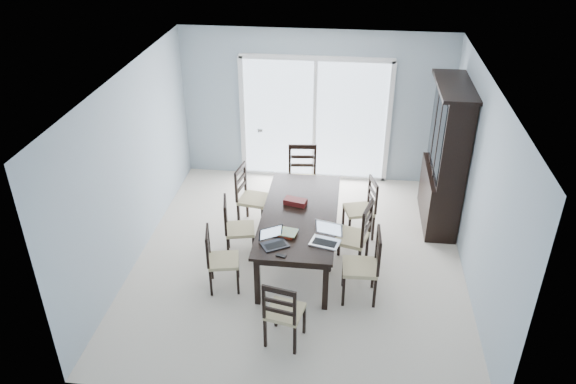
# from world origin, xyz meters

# --- Properties ---
(floor) EXTENTS (5.00, 5.00, 0.00)m
(floor) POSITION_xyz_m (0.00, 0.00, 0.00)
(floor) COLOR silver
(floor) RESTS_ON ground
(ceiling) EXTENTS (5.00, 5.00, 0.00)m
(ceiling) POSITION_xyz_m (0.00, 0.00, 2.60)
(ceiling) COLOR white
(ceiling) RESTS_ON back_wall
(back_wall) EXTENTS (4.50, 0.02, 2.60)m
(back_wall) POSITION_xyz_m (0.00, 2.50, 1.30)
(back_wall) COLOR #9AABB7
(back_wall) RESTS_ON floor
(wall_left) EXTENTS (0.02, 5.00, 2.60)m
(wall_left) POSITION_xyz_m (-2.25, 0.00, 1.30)
(wall_left) COLOR #9AABB7
(wall_left) RESTS_ON floor
(wall_right) EXTENTS (0.02, 5.00, 2.60)m
(wall_right) POSITION_xyz_m (2.25, 0.00, 1.30)
(wall_right) COLOR #9AABB7
(wall_right) RESTS_ON floor
(balcony) EXTENTS (4.50, 2.00, 0.10)m
(balcony) POSITION_xyz_m (0.00, 3.50, -0.05)
(balcony) COLOR gray
(balcony) RESTS_ON ground
(railing) EXTENTS (4.50, 0.06, 1.10)m
(railing) POSITION_xyz_m (0.00, 4.50, 0.55)
(railing) COLOR #99999E
(railing) RESTS_ON balcony
(dining_table) EXTENTS (1.00, 2.20, 0.75)m
(dining_table) POSITION_xyz_m (0.00, 0.00, 0.67)
(dining_table) COLOR black
(dining_table) RESTS_ON floor
(china_hutch) EXTENTS (0.50, 1.38, 2.20)m
(china_hutch) POSITION_xyz_m (2.02, 1.25, 1.07)
(china_hutch) COLOR black
(china_hutch) RESTS_ON floor
(sliding_door) EXTENTS (2.52, 0.05, 2.18)m
(sliding_door) POSITION_xyz_m (0.00, 2.48, 1.09)
(sliding_door) COLOR silver
(sliding_door) RESTS_ON floor
(chair_left_near) EXTENTS (0.46, 0.45, 1.01)m
(chair_left_near) POSITION_xyz_m (-0.98, -0.74, 0.53)
(chair_left_near) COLOR black
(chair_left_near) RESTS_ON floor
(chair_left_mid) EXTENTS (0.47, 0.46, 1.04)m
(chair_left_mid) POSITION_xyz_m (-0.91, -0.02, 0.55)
(chair_left_mid) COLOR black
(chair_left_mid) RESTS_ON floor
(chair_left_far) EXTENTS (0.50, 0.49, 1.12)m
(chair_left_far) POSITION_xyz_m (-0.86, 0.79, 0.59)
(chair_left_far) COLOR black
(chair_left_far) RESTS_ON floor
(chair_right_near) EXTENTS (0.45, 0.44, 1.13)m
(chair_right_near) POSITION_xyz_m (0.92, -0.72, 0.60)
(chair_right_near) COLOR black
(chair_right_near) RESTS_ON floor
(chair_right_mid) EXTENTS (0.56, 0.55, 1.18)m
(chair_right_mid) POSITION_xyz_m (0.78, -0.13, 0.63)
(chair_right_mid) COLOR black
(chair_right_mid) RESTS_ON floor
(chair_right_far) EXTENTS (0.50, 0.49, 1.05)m
(chair_right_far) POSITION_xyz_m (0.89, 0.72, 0.56)
(chair_right_far) COLOR black
(chair_right_far) RESTS_ON floor
(chair_end_near) EXTENTS (0.46, 0.47, 1.04)m
(chair_end_near) POSITION_xyz_m (-0.02, -1.68, 0.55)
(chair_end_near) COLOR black
(chair_end_near) RESTS_ON floor
(chair_end_far) EXTENTS (0.49, 0.50, 1.18)m
(chair_end_far) POSITION_xyz_m (-0.11, 1.47, 0.63)
(chair_end_far) COLOR black
(chair_end_far) RESTS_ON floor
(laptop_dark) EXTENTS (0.38, 0.35, 0.21)m
(laptop_dark) POSITION_xyz_m (-0.23, -0.79, 0.80)
(laptop_dark) COLOR black
(laptop_dark) RESTS_ON dining_table
(laptop_silver) EXTENTS (0.40, 0.33, 0.24)m
(laptop_silver) POSITION_xyz_m (0.38, -0.67, 0.81)
(laptop_silver) COLOR silver
(laptop_silver) RESTS_ON dining_table
(book_stack) EXTENTS (0.31, 0.25, 0.04)m
(book_stack) POSITION_xyz_m (-0.12, -0.53, 0.77)
(book_stack) COLOR maroon
(book_stack) RESTS_ON dining_table
(cell_phone) EXTENTS (0.13, 0.08, 0.01)m
(cell_phone) POSITION_xyz_m (-0.12, -1.00, 0.76)
(cell_phone) COLOR black
(cell_phone) RESTS_ON dining_table
(game_box) EXTENTS (0.33, 0.22, 0.08)m
(game_box) POSITION_xyz_m (-0.08, 0.22, 0.79)
(game_box) COLOR #541310
(game_box) RESTS_ON dining_table
(hot_tub) EXTENTS (1.98, 1.85, 0.86)m
(hot_tub) POSITION_xyz_m (-0.36, 3.37, 0.43)
(hot_tub) COLOR maroon
(hot_tub) RESTS_ON balcony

